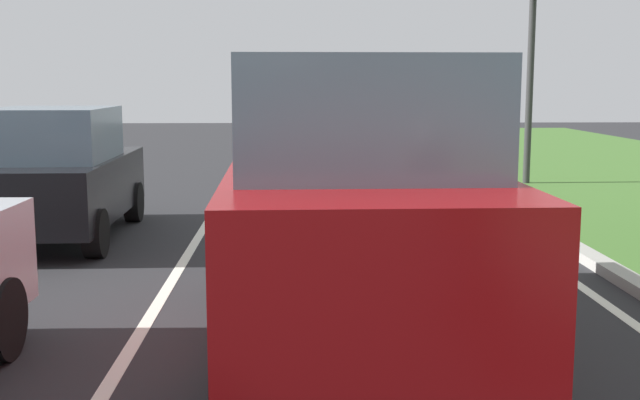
% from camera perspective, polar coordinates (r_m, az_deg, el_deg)
% --- Properties ---
extents(ground_plane, '(60.00, 60.00, 0.00)m').
position_cam_1_polar(ground_plane, '(11.66, -4.93, -1.91)').
color(ground_plane, '#262628').
extents(lane_line_center, '(0.12, 32.00, 0.01)m').
position_cam_1_polar(lane_line_center, '(11.72, -8.36, -1.90)').
color(lane_line_center, silver).
rests_on(lane_line_center, ground).
extents(lane_line_right_edge, '(0.12, 32.00, 0.01)m').
position_cam_1_polar(lane_line_right_edge, '(12.03, 12.47, -1.75)').
color(lane_line_right_edge, silver).
rests_on(lane_line_right_edge, ground).
extents(curb_right, '(0.24, 48.00, 0.12)m').
position_cam_1_polar(curb_right, '(12.15, 14.76, -1.45)').
color(curb_right, '#9E9B93').
rests_on(curb_right, ground).
extents(car_suv_ahead, '(2.04, 4.53, 2.28)m').
position_cam_1_polar(car_suv_ahead, '(6.16, 2.41, -0.26)').
color(car_suv_ahead, maroon).
rests_on(car_suv_ahead, ground).
extents(car_hatchback_far, '(1.78, 3.73, 1.78)m').
position_cam_1_polar(car_hatchback_far, '(11.12, -18.51, 1.76)').
color(car_hatchback_far, black).
rests_on(car_hatchback_far, ground).
extents(traffic_light_near_right, '(0.32, 0.50, 5.09)m').
position_cam_1_polar(traffic_light_near_right, '(16.53, 15.27, 12.63)').
color(traffic_light_near_right, '#2D2D2D').
rests_on(traffic_light_near_right, ground).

